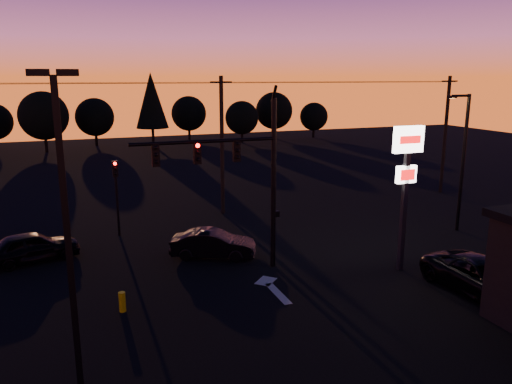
% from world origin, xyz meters
% --- Properties ---
extents(ground, '(120.00, 120.00, 0.00)m').
position_xyz_m(ground, '(0.00, 0.00, 0.00)').
color(ground, black).
rests_on(ground, ground).
extents(lane_arrow, '(1.20, 3.10, 0.01)m').
position_xyz_m(lane_arrow, '(0.50, 1.67, 0.01)').
color(lane_arrow, beige).
rests_on(lane_arrow, ground).
extents(traffic_signal_mast, '(6.79, 0.52, 8.58)m').
position_xyz_m(traffic_signal_mast, '(-0.10, 3.99, 4.94)').
color(traffic_signal_mast, black).
rests_on(traffic_signal_mast, ground).
extents(secondary_signal, '(0.30, 0.31, 4.35)m').
position_xyz_m(secondary_signal, '(-5.00, 11.49, 2.86)').
color(secondary_signal, black).
rests_on(secondary_signal, ground).
extents(parking_lot_light, '(1.25, 0.30, 9.14)m').
position_xyz_m(parking_lot_light, '(-7.50, -3.00, 5.27)').
color(parking_lot_light, black).
rests_on(parking_lot_light, ground).
extents(pylon_sign, '(1.50, 0.28, 6.80)m').
position_xyz_m(pylon_sign, '(7.00, 1.50, 4.91)').
color(pylon_sign, black).
rests_on(pylon_sign, ground).
extents(streetlight, '(1.55, 0.35, 8.00)m').
position_xyz_m(streetlight, '(13.91, 5.50, 4.42)').
color(streetlight, black).
rests_on(streetlight, ground).
extents(utility_pole_1, '(1.40, 0.26, 9.00)m').
position_xyz_m(utility_pole_1, '(2.00, 14.00, 4.59)').
color(utility_pole_1, black).
rests_on(utility_pole_1, ground).
extents(utility_pole_2, '(1.40, 0.26, 9.00)m').
position_xyz_m(utility_pole_2, '(20.00, 14.00, 4.59)').
color(utility_pole_2, black).
rests_on(utility_pole_2, ground).
extents(power_wires, '(36.00, 1.22, 0.07)m').
position_xyz_m(power_wires, '(2.00, 14.00, 8.57)').
color(power_wires, black).
rests_on(power_wires, ground).
extents(bollard, '(0.27, 0.27, 0.80)m').
position_xyz_m(bollard, '(-5.83, 1.62, 0.40)').
color(bollard, '#C1BA04').
rests_on(bollard, ground).
extents(tree_2, '(5.77, 5.78, 7.26)m').
position_xyz_m(tree_2, '(-10.00, 48.00, 4.37)').
color(tree_2, black).
rests_on(tree_2, ground).
extents(tree_3, '(4.95, 4.95, 6.22)m').
position_xyz_m(tree_3, '(-4.00, 52.00, 3.75)').
color(tree_3, black).
rests_on(tree_3, ground).
extents(tree_4, '(4.18, 4.18, 9.50)m').
position_xyz_m(tree_4, '(3.00, 49.00, 5.93)').
color(tree_4, black).
rests_on(tree_4, ground).
extents(tree_5, '(4.95, 4.95, 6.22)m').
position_xyz_m(tree_5, '(9.00, 54.00, 3.75)').
color(tree_5, black).
rests_on(tree_5, ground).
extents(tree_6, '(4.54, 4.54, 5.71)m').
position_xyz_m(tree_6, '(15.00, 48.00, 3.43)').
color(tree_6, black).
rests_on(tree_6, ground).
extents(tree_7, '(5.36, 5.36, 6.74)m').
position_xyz_m(tree_7, '(21.00, 51.00, 4.06)').
color(tree_7, black).
rests_on(tree_7, ground).
extents(tree_8, '(4.12, 4.12, 5.19)m').
position_xyz_m(tree_8, '(27.00, 50.00, 3.12)').
color(tree_8, black).
rests_on(tree_8, ground).
extents(car_left, '(4.74, 2.83, 1.51)m').
position_xyz_m(car_left, '(-9.41, 8.73, 0.76)').
color(car_left, black).
rests_on(car_left, ground).
extents(car_mid, '(4.48, 3.10, 1.40)m').
position_xyz_m(car_mid, '(-0.87, 6.17, 0.70)').
color(car_mid, black).
rests_on(car_mid, ground).
extents(suv_parked, '(2.78, 5.53, 1.50)m').
position_xyz_m(suv_parked, '(8.54, -2.03, 0.75)').
color(suv_parked, black).
rests_on(suv_parked, ground).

